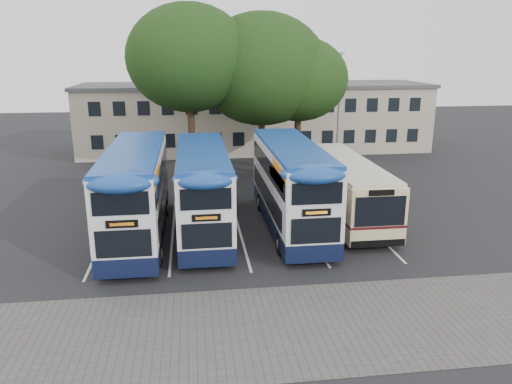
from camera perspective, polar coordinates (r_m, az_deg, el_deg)
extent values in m
plane|color=black|center=(22.92, 8.75, -8.05)|extent=(120.00, 120.00, 0.00)
cube|color=#595654|center=(18.14, 6.94, -14.83)|extent=(40.00, 6.00, 0.01)
cube|color=silver|center=(27.10, -16.91, -4.71)|extent=(0.12, 11.00, 0.01)
cube|color=silver|center=(26.73, -9.48, -4.50)|extent=(0.12, 11.00, 0.01)
cube|color=silver|center=(26.81, -1.97, -4.22)|extent=(0.12, 11.00, 0.01)
cube|color=silver|center=(27.34, 5.37, -3.87)|extent=(0.12, 11.00, 0.01)
cube|color=silver|center=(28.30, 12.31, -3.49)|extent=(0.12, 11.00, 0.01)
cube|color=#A99B88|center=(47.86, -0.08, 8.47)|extent=(32.00, 8.00, 6.00)
cube|color=#4C4C4F|center=(47.55, -0.08, 12.12)|extent=(32.40, 8.40, 0.30)
cube|color=black|center=(44.11, 0.60, 6.12)|extent=(30.00, 0.06, 1.20)
cube|color=black|center=(43.72, 0.61, 9.74)|extent=(30.00, 0.06, 1.20)
cylinder|color=gray|center=(42.11, 9.41, 9.29)|extent=(0.14, 0.14, 9.00)
cube|color=gray|center=(41.84, 9.70, 15.42)|extent=(0.12, 0.80, 0.12)
cube|color=gray|center=(41.46, 9.86, 15.34)|extent=(0.25, 0.50, 0.12)
cylinder|color=black|center=(36.70, -7.35, 6.34)|extent=(0.50, 0.50, 6.39)
ellipsoid|color=black|center=(36.19, -7.67, 14.94)|extent=(8.78, 8.78, 7.46)
cylinder|color=black|center=(38.09, 0.64, 6.36)|extent=(0.50, 0.50, 5.78)
ellipsoid|color=black|center=(37.58, 0.67, 13.86)|extent=(9.61, 9.61, 8.17)
cylinder|color=black|center=(38.28, 4.75, 5.96)|extent=(0.50, 0.50, 5.26)
ellipsoid|color=black|center=(37.76, 4.91, 12.73)|extent=(7.23, 7.23, 6.15)
cube|color=black|center=(26.10, -13.29, -3.54)|extent=(2.61, 10.95, 0.83)
cube|color=white|center=(25.51, -13.58, 0.77)|extent=(2.61, 10.95, 3.23)
cube|color=#184294|center=(25.13, -13.83, 4.45)|extent=(2.56, 10.73, 0.31)
cube|color=black|center=(26.04, -13.39, -0.93)|extent=(2.65, 9.70, 1.04)
cube|color=black|center=(25.33, -13.69, 2.37)|extent=(2.65, 10.33, 0.94)
cube|color=orange|center=(21.59, -11.27, 1.76)|extent=(0.02, 3.34, 0.57)
cube|color=black|center=(20.31, -15.07, -3.56)|extent=(1.25, 0.06, 0.31)
cylinder|color=black|center=(29.31, -14.98, -1.92)|extent=(0.31, 1.04, 1.04)
cylinder|color=black|center=(29.08, -10.37, -1.77)|extent=(0.31, 1.04, 1.04)
cylinder|color=black|center=(23.01, -17.03, -7.08)|extent=(0.31, 1.04, 1.04)
cylinder|color=black|center=(22.72, -11.12, -6.96)|extent=(0.31, 1.04, 1.04)
cube|color=black|center=(26.36, -5.98, -3.05)|extent=(2.51, 10.52, 0.80)
cube|color=white|center=(25.79, -6.11, 1.05)|extent=(2.51, 10.52, 3.11)
cube|color=#184294|center=(25.42, -6.21, 4.55)|extent=(2.46, 10.31, 0.30)
cube|color=black|center=(26.31, -6.07, -0.57)|extent=(2.55, 9.32, 1.00)
cube|color=black|center=(25.62, -6.15, 2.57)|extent=(2.55, 9.92, 0.90)
cube|color=orange|center=(22.19, -2.69, 2.01)|extent=(0.02, 3.21, 0.55)
cube|color=black|center=(20.75, -5.69, -2.95)|extent=(1.20, 0.06, 0.30)
cylinder|color=black|center=(29.32, -8.36, -1.57)|extent=(0.30, 1.00, 1.00)
cylinder|color=black|center=(29.36, -3.94, -1.41)|extent=(0.30, 1.00, 1.00)
cylinder|color=black|center=(23.19, -8.52, -6.39)|extent=(0.30, 1.00, 1.00)
cylinder|color=black|center=(23.24, -2.90, -6.18)|extent=(0.30, 1.00, 1.00)
cube|color=#B4120C|center=(26.89, -3.51, 3.28)|extent=(0.02, 4.01, 0.85)
cube|color=black|center=(26.86, 3.95, -2.59)|extent=(2.59, 10.86, 0.83)
cube|color=white|center=(26.28, 4.04, 1.58)|extent=(2.59, 10.86, 3.21)
cube|color=#184294|center=(25.92, 4.11, 5.13)|extent=(2.53, 10.64, 0.31)
cube|color=black|center=(26.81, 3.87, -0.07)|extent=(2.63, 9.62, 1.03)
cube|color=black|center=(26.11, 4.07, 3.12)|extent=(2.63, 10.24, 0.93)
cube|color=orange|center=(22.92, 9.06, 2.60)|extent=(0.02, 3.31, 0.57)
cube|color=black|center=(21.21, 6.94, -2.34)|extent=(1.24, 0.06, 0.31)
cylinder|color=black|center=(29.69, 0.54, -1.14)|extent=(0.31, 1.03, 1.03)
cylinder|color=black|center=(30.09, 4.95, -0.97)|extent=(0.31, 1.03, 1.03)
cylinder|color=black|center=(23.43, 2.84, -5.95)|extent=(0.31, 1.03, 1.03)
cylinder|color=black|center=(23.94, 8.38, -5.62)|extent=(0.31, 1.03, 1.03)
cube|color=beige|center=(28.73, 10.06, 0.53)|extent=(2.74, 10.94, 2.79)
cube|color=beige|center=(28.39, 10.20, 3.35)|extent=(2.63, 10.51, 0.22)
cube|color=black|center=(29.12, 9.79, 1.70)|extent=(2.78, 8.75, 0.98)
cube|color=#511017|center=(28.86, 10.02, -0.36)|extent=(2.77, 10.96, 0.13)
cube|color=black|center=(23.68, 14.02, -2.16)|extent=(2.41, 0.06, 1.42)
cylinder|color=black|center=(25.35, 9.74, -4.36)|extent=(0.33, 1.09, 1.09)
cylinder|color=black|center=(26.17, 14.94, -4.03)|extent=(0.33, 1.09, 1.09)
cylinder|color=black|center=(31.77, 6.08, -0.02)|extent=(0.33, 1.09, 1.09)
cylinder|color=black|center=(32.42, 10.34, 0.13)|extent=(0.33, 1.09, 1.09)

